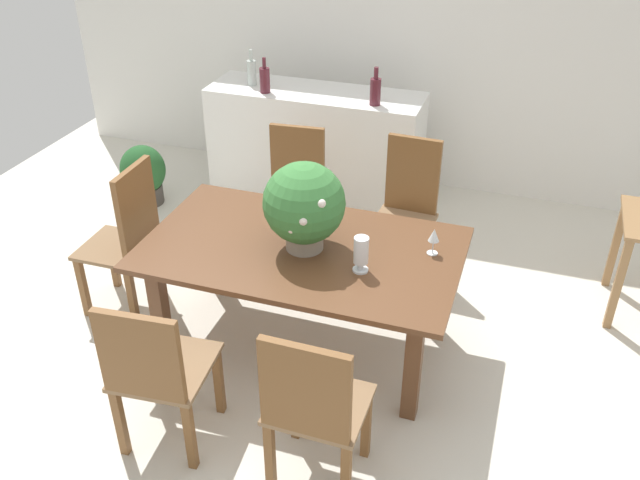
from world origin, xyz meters
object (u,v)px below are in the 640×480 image
(crystal_vase_left, at_px, (299,203))
(kitchen_counter, at_px, (315,149))
(flower_centerpiece, at_px, (304,205))
(chair_near_left, at_px, (155,369))
(crystal_vase_center_near, at_px, (361,252))
(wine_bottle_green, at_px, (375,91))
(dining_table, at_px, (302,261))
(wine_glass, at_px, (434,236))
(chair_far_right, at_px, (408,204))
(potted_plant_floor, at_px, (143,174))
(wine_bottle_dark, at_px, (252,72))
(chair_far_left, at_px, (295,188))
(chair_near_right, at_px, (312,406))
(chair_head_end, at_px, (128,235))
(wine_bottle_clear, at_px, (265,79))

(crystal_vase_left, bearing_deg, kitchen_counter, 105.39)
(flower_centerpiece, bearing_deg, chair_near_left, -112.86)
(crystal_vase_center_near, xyz_separation_m, wine_bottle_green, (-0.41, 1.82, 0.26))
(dining_table, bearing_deg, kitchen_counter, 106.57)
(wine_glass, bearing_deg, chair_near_left, -133.90)
(wine_glass, relative_size, wine_bottle_green, 0.56)
(flower_centerpiece, height_order, crystal_vase_left, flower_centerpiece)
(chair_far_right, height_order, potted_plant_floor, chair_far_right)
(wine_bottle_dark, bearing_deg, chair_far_right, -28.20)
(chair_far_left, height_order, wine_glass, chair_far_left)
(chair_near_right, bearing_deg, wine_glass, -104.62)
(chair_near_right, distance_m, wine_bottle_dark, 3.25)
(wine_bottle_green, bearing_deg, crystal_vase_left, -94.42)
(chair_far_right, distance_m, wine_bottle_green, 0.98)
(chair_head_end, relative_size, crystal_vase_left, 5.36)
(chair_far_right, distance_m, crystal_vase_left, 0.93)
(chair_near_left, xyz_separation_m, crystal_vase_left, (0.28, 1.32, 0.31))
(flower_centerpiece, distance_m, wine_bottle_clear, 1.93)
(dining_table, height_order, crystal_vase_center_near, crystal_vase_center_near)
(chair_far_left, distance_m, wine_glass, 1.46)
(potted_plant_floor, bearing_deg, dining_table, -34.82)
(flower_centerpiece, distance_m, crystal_vase_left, 0.38)
(dining_table, height_order, chair_head_end, chair_head_end)
(wine_bottle_clear, bearing_deg, dining_table, -61.46)
(flower_centerpiece, bearing_deg, wine_bottle_dark, 121.25)
(wine_bottle_green, bearing_deg, wine_bottle_dark, 173.48)
(crystal_vase_center_near, bearing_deg, chair_far_right, 88.54)
(chair_far_left, bearing_deg, potted_plant_floor, 162.34)
(chair_far_left, height_order, potted_plant_floor, chair_far_left)
(chair_far_right, bearing_deg, crystal_vase_left, -124.78)
(flower_centerpiece, relative_size, crystal_vase_left, 2.66)
(kitchen_counter, xyz_separation_m, wine_bottle_dark, (-0.54, -0.02, 0.61))
(dining_table, xyz_separation_m, chair_far_left, (-0.42, 1.01, -0.08))
(wine_glass, height_order, wine_bottle_green, wine_bottle_green)
(potted_plant_floor, bearing_deg, wine_bottle_clear, 18.31)
(dining_table, distance_m, wine_bottle_clear, 1.97)
(chair_far_left, xyz_separation_m, chair_near_left, (0.02, -2.03, -0.02))
(chair_near_left, relative_size, wine_bottle_clear, 3.42)
(chair_head_end, height_order, wine_glass, chair_head_end)
(crystal_vase_left, relative_size, wine_bottle_clear, 0.71)
(wine_bottle_clear, relative_size, wine_bottle_dark, 0.97)
(chair_head_end, bearing_deg, potted_plant_floor, -151.84)
(chair_far_right, distance_m, chair_near_left, 2.19)
(crystal_vase_center_near, distance_m, wine_bottle_green, 1.89)
(dining_table, relative_size, wine_bottle_green, 6.33)
(chair_far_left, bearing_deg, wine_bottle_dark, 124.18)
(chair_near_left, distance_m, wine_bottle_clear, 2.80)
(dining_table, xyz_separation_m, kitchen_counter, (-0.55, 1.83, -0.13))
(wine_bottle_green, bearing_deg, chair_near_right, -80.93)
(chair_head_end, distance_m, wine_glass, 1.95)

